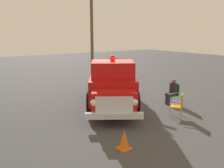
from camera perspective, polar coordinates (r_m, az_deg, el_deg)
The scene contains 7 objects.
ground_plane at distance 12.63m, azimuth 1.99°, elevation -4.66°, with size 60.00×60.00×0.00m, color #424244.
vintage_fire_truck at distance 12.24m, azimuth 0.03°, elevation 0.58°, with size 6.16×5.09×2.59m.
lawn_chair_near_truck at distance 12.94m, azimuth 14.31°, elevation -1.92°, with size 0.57×0.56×1.02m.
lawn_chair_by_car at distance 10.97m, azimuth 15.41°, elevation -4.46°, with size 0.68×0.68×1.02m.
spectator_seated at distance 12.83m, azimuth 13.89°, elevation -1.52°, with size 0.44×0.58×1.29m.
utility_pole at distance 21.79m, azimuth -4.75°, elevation 12.47°, with size 1.67×0.59×7.36m.
traffic_cone at distance 7.85m, azimuth 2.89°, elevation -12.92°, with size 0.40×0.40×0.64m.
Camera 1 is at (9.67, -7.28, 3.61)m, focal length 39.05 mm.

